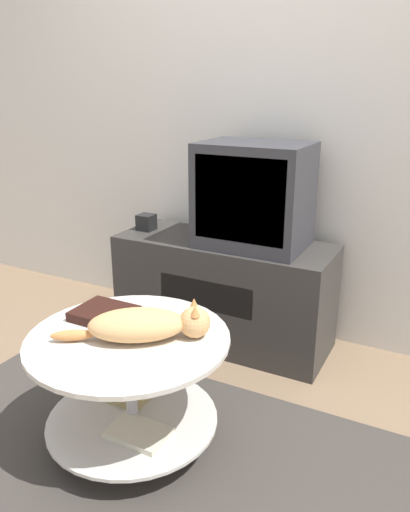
% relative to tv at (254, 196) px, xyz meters
% --- Properties ---
extents(ground_plane, '(12.00, 12.00, 0.00)m').
position_rel_tv_xyz_m(ground_plane, '(-0.03, -0.98, -0.84)').
color(ground_plane, '#7F664C').
extents(wall_back, '(8.00, 0.05, 2.60)m').
position_rel_tv_xyz_m(wall_back, '(-0.03, 0.31, 0.46)').
color(wall_back, silver).
rests_on(wall_back, ground_plane).
extents(rug, '(2.00, 1.11, 0.02)m').
position_rel_tv_xyz_m(rug, '(-0.03, -0.98, -0.83)').
color(rug, '#3D3833').
rests_on(rug, ground_plane).
extents(tv_stand, '(1.16, 0.44, 0.58)m').
position_rel_tv_xyz_m(tv_stand, '(-0.16, 0.00, -0.55)').
color(tv_stand, '#33302D').
rests_on(tv_stand, ground_plane).
extents(tv, '(0.53, 0.39, 0.52)m').
position_rel_tv_xyz_m(tv, '(0.00, 0.00, 0.00)').
color(tv, '#333338').
rests_on(tv, tv_stand).
extents(speaker, '(0.09, 0.09, 0.09)m').
position_rel_tv_xyz_m(speaker, '(-0.64, -0.01, -0.21)').
color(speaker, black).
rests_on(speaker, tv_stand).
extents(coffee_table, '(0.75, 0.75, 0.47)m').
position_rel_tv_xyz_m(coffee_table, '(-0.09, -0.96, -0.53)').
color(coffee_table, '#B2B2B7').
rests_on(coffee_table, rug).
extents(dvd_box, '(0.22, 0.19, 0.04)m').
position_rel_tv_xyz_m(dvd_box, '(-0.26, -0.88, -0.33)').
color(dvd_box, black).
rests_on(dvd_box, coffee_table).
extents(cat, '(0.50, 0.35, 0.14)m').
position_rel_tv_xyz_m(cat, '(-0.02, -0.94, -0.29)').
color(cat, tan).
rests_on(cat, coffee_table).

